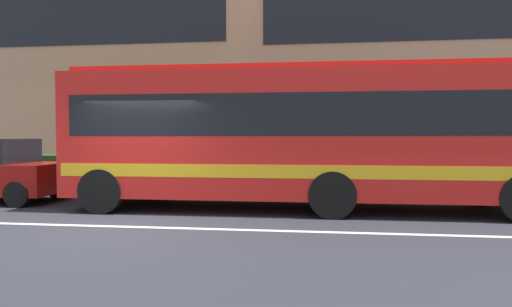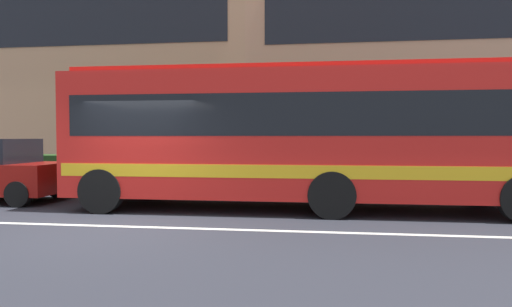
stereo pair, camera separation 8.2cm
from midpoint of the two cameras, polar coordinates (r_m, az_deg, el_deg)
ground_plane at (r=9.02m, az=-17.54°, el=-8.91°), size 160.00×160.00×0.00m
lane_centre_line at (r=9.02m, az=-17.54°, el=-8.88°), size 60.00×0.16×0.01m
hedge_row_far at (r=15.33m, az=-11.97°, el=-2.28°), size 17.05×1.10×1.09m
apartment_block_left at (r=27.76m, az=-20.32°, el=11.28°), size 19.52×9.67×12.39m
apartment_block_right at (r=25.77m, az=25.75°, el=11.44°), size 21.71×9.67×11.95m
transit_bus at (r=10.52m, az=6.10°, el=2.68°), size 10.88×2.65×3.30m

